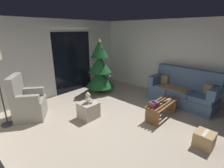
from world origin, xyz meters
name	(u,v)px	position (x,y,z in m)	size (l,w,h in m)	color
ground_plane	(123,130)	(0.00, 0.00, 0.00)	(7.00, 7.00, 0.00)	#B2A38E
wall_back	(50,60)	(0.00, 3.06, 1.25)	(5.72, 0.12, 2.50)	silver
wall_right	(179,59)	(2.86, 0.00, 1.25)	(0.12, 6.00, 2.50)	silver
patio_door_frame	(73,61)	(0.82, 2.99, 1.10)	(1.60, 0.02, 2.20)	silver
patio_door_glass	(73,63)	(0.82, 2.97, 1.05)	(1.50, 0.02, 2.10)	black
couch	(182,91)	(2.32, -0.42, 0.40)	(0.91, 1.99, 1.08)	slate
coffee_table	(162,107)	(1.15, -0.36, 0.27)	(1.10, 0.40, 0.41)	brown
remote_silver	(169,99)	(1.42, -0.40, 0.42)	(0.04, 0.16, 0.02)	#ADADB2
remote_black	(163,102)	(1.16, -0.36, 0.42)	(0.04, 0.16, 0.02)	black
book_stack	(154,104)	(0.82, -0.29, 0.46)	(0.27, 0.23, 0.11)	#4C4C51
cell_phone	(154,102)	(0.80, -0.30, 0.52)	(0.07, 0.14, 0.01)	black
christmas_tree	(100,69)	(1.35, 2.15, 0.85)	(1.02, 1.02, 1.90)	#4C1E19
armchair	(28,103)	(-1.18, 2.15, 0.40)	(0.96, 0.96, 1.13)	gray
ottoman	(88,110)	(-0.15, 1.02, 0.21)	(0.44, 0.44, 0.41)	#B2A893
teddy_bear_cream	(88,98)	(-0.14, 1.01, 0.53)	(0.21, 0.21, 0.29)	beige
cardboard_box_taped_mid_floor	(204,139)	(0.65, -1.50, 0.15)	(0.36, 0.35, 0.30)	tan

